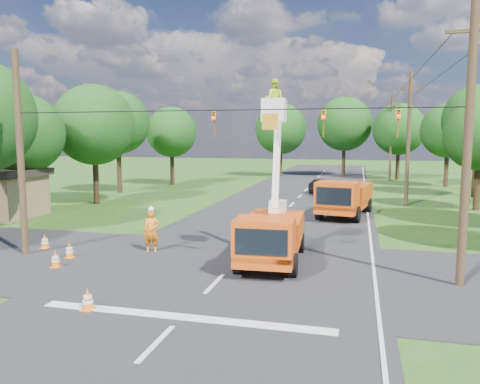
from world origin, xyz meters
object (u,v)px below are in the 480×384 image
(pole_right_far, at_px, (391,137))
(ground_worker, at_px, (151,231))
(second_truck, at_px, (344,197))
(traffic_cone_6, at_px, (351,209))
(tree_left_f, at_px, (172,132))
(traffic_cone_2, at_px, (300,224))
(pole_right_near, at_px, (468,142))
(tree_left_d, at_px, (94,125))
(distant_car, at_px, (322,187))
(pole_left, at_px, (20,154))
(tree_right_e, at_px, (448,131))
(traffic_cone_3, at_px, (56,259))
(traffic_cone_4, at_px, (69,250))
(tree_far_a, at_px, (281,129))
(pole_right_mid, at_px, (408,138))
(bucket_truck, at_px, (272,226))
(tree_right_d, at_px, (478,120))
(traffic_cone_1, at_px, (296,233))
(tree_left_c, at_px, (24,134))
(traffic_cone_0, at_px, (88,299))
(tree_far_c, at_px, (399,129))
(tree_right_c, at_px, (480,136))
(tree_left_e, at_px, (118,123))
(tree_far_b, at_px, (345,124))

(pole_right_far, bearing_deg, ground_worker, -108.41)
(second_truck, xyz_separation_m, ground_worker, (-8.26, -11.81, -0.32))
(traffic_cone_6, relative_size, tree_left_f, 0.08)
(traffic_cone_2, bearing_deg, tree_left_f, 127.59)
(ground_worker, xyz_separation_m, pole_right_far, (12.71, 38.17, 4.12))
(traffic_cone_6, distance_m, pole_right_far, 25.91)
(pole_right_near, height_order, tree_left_d, pole_right_near)
(distant_car, bearing_deg, pole_left, -133.02)
(traffic_cone_2, height_order, tree_right_e, tree_right_e)
(traffic_cone_3, distance_m, traffic_cone_4, 1.48)
(pole_right_far, xyz_separation_m, tree_far_a, (-13.50, 3.00, 1.08))
(pole_right_mid, height_order, tree_far_a, pole_right_mid)
(bucket_truck, distance_m, pole_right_near, 7.97)
(tree_right_e, bearing_deg, pole_right_mid, -109.46)
(traffic_cone_3, height_order, tree_right_d, tree_right_d)
(traffic_cone_2, bearing_deg, traffic_cone_1, -88.52)
(tree_left_c, distance_m, tree_left_d, 6.22)
(traffic_cone_0, relative_size, traffic_cone_6, 1.00)
(traffic_cone_6, height_order, tree_far_c, tree_far_c)
(ground_worker, bearing_deg, second_truck, 38.78)
(pole_right_far, bearing_deg, traffic_cone_1, -101.04)
(traffic_cone_3, distance_m, pole_left, 5.13)
(traffic_cone_2, relative_size, tree_left_d, 0.08)
(traffic_cone_4, xyz_separation_m, tree_right_c, (20.41, 19.07, 4.95))
(pole_right_mid, distance_m, tree_far_a, 26.69)
(distant_car, distance_m, pole_right_far, 17.49)
(tree_right_c, bearing_deg, tree_right_e, 87.85)
(pole_right_near, xyz_separation_m, tree_right_c, (4.70, 19.00, 0.21))
(traffic_cone_3, bearing_deg, tree_left_c, 132.49)
(distant_car, bearing_deg, tree_left_e, 169.26)
(pole_left, distance_m, tree_right_e, 42.07)
(bucket_truck, bearing_deg, tree_left_c, 154.04)
(distant_car, bearing_deg, tree_right_d, -7.18)
(tree_right_d, bearing_deg, bucket_truck, -117.42)
(second_truck, bearing_deg, tree_right_d, 61.51)
(pole_right_far, bearing_deg, tree_far_b, 137.73)
(bucket_truck, xyz_separation_m, tree_left_f, (-16.27, 28.70, 4.09))
(pole_right_near, relative_size, tree_left_f, 1.19)
(pole_right_near, relative_size, tree_right_e, 1.16)
(second_truck, distance_m, tree_left_f, 25.35)
(second_truck, distance_m, traffic_cone_2, 5.75)
(traffic_cone_0, distance_m, pole_right_near, 13.54)
(traffic_cone_2, height_order, pole_right_mid, pole_right_mid)
(tree_left_d, relative_size, tree_left_f, 1.10)
(ground_worker, relative_size, tree_right_d, 0.20)
(traffic_cone_3, relative_size, pole_left, 0.08)
(pole_right_far, xyz_separation_m, tree_right_e, (5.30, -5.00, 0.70))
(tree_right_c, bearing_deg, bucket_truck, -123.54)
(distant_car, distance_m, pole_left, 27.19)
(traffic_cone_4, xyz_separation_m, tree_left_e, (-9.59, 22.07, 6.13))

